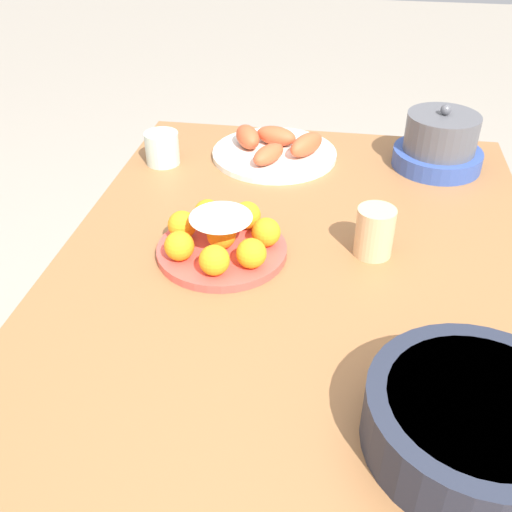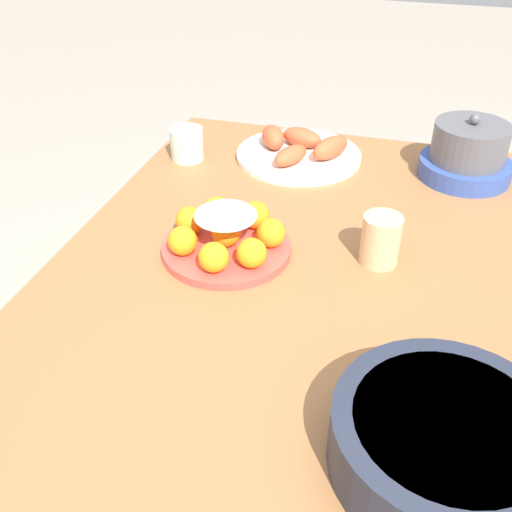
% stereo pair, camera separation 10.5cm
% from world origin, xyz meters
% --- Properties ---
extents(dining_table, '(1.43, 0.90, 0.73)m').
position_xyz_m(dining_table, '(0.00, 0.00, 0.64)').
color(dining_table, '#936038').
rests_on(dining_table, ground_plane).
extents(cake_plate, '(0.24, 0.24, 0.09)m').
position_xyz_m(cake_plate, '(-0.11, -0.15, 0.76)').
color(cake_plate, '#E04C42').
rests_on(cake_plate, dining_table).
extents(serving_bowl, '(0.28, 0.28, 0.08)m').
position_xyz_m(serving_bowl, '(0.26, 0.26, 0.77)').
color(serving_bowl, '#232838').
rests_on(serving_bowl, dining_table).
extents(seafood_platter, '(0.30, 0.30, 0.07)m').
position_xyz_m(seafood_platter, '(-0.54, -0.11, 0.75)').
color(seafood_platter, silver).
rests_on(seafood_platter, dining_table).
extents(cup_near, '(0.08, 0.08, 0.08)m').
position_xyz_m(cup_near, '(-0.47, -0.36, 0.76)').
color(cup_near, beige).
rests_on(cup_near, dining_table).
extents(cup_far, '(0.07, 0.07, 0.09)m').
position_xyz_m(cup_far, '(-0.16, 0.13, 0.77)').
color(cup_far, '#DBB27F').
rests_on(cup_far, dining_table).
extents(warming_pot, '(0.21, 0.21, 0.15)m').
position_xyz_m(warming_pot, '(-0.55, 0.28, 0.78)').
color(warming_pot, '#334C99').
rests_on(warming_pot, dining_table).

